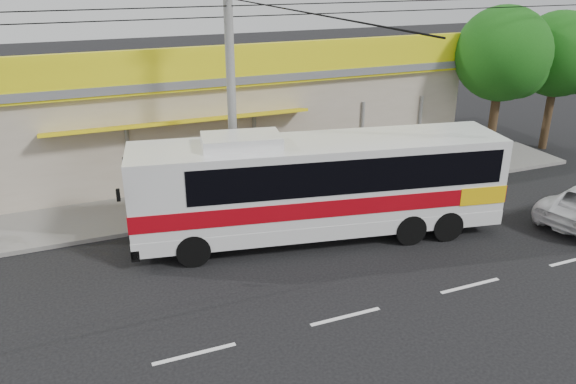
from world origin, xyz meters
The scene contains 7 objects.
ground centered at (0.00, 0.00, 0.00)m, with size 120.00×120.00×0.00m, color black.
sidewalk centered at (0.00, 6.00, 0.07)m, with size 30.00×3.20×0.15m, color slate.
lane_markings centered at (0.00, -2.50, 0.00)m, with size 50.00×0.12×0.01m, color silver, non-canonical shape.
storefront_building centered at (-0.01, 11.54, 2.30)m, with size 22.60×9.20×5.70m.
coach_bus centered at (1.49, 1.97, 1.98)m, with size 12.26×4.65×3.70m.
tree_near centered at (12.41, 6.39, 4.69)m, with size 4.18×4.18×6.93m.
tree_far centered at (15.92, 6.57, 4.46)m, with size 3.98×3.98×6.59m.
Camera 1 is at (-6.04, -13.31, 8.53)m, focal length 35.00 mm.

